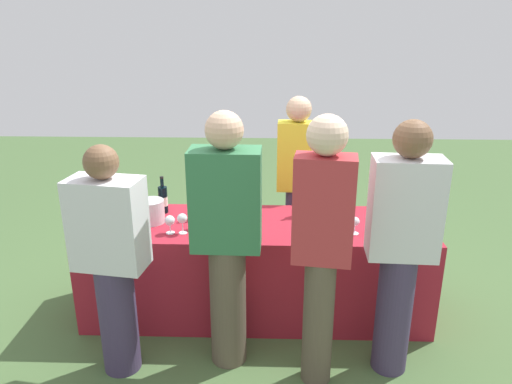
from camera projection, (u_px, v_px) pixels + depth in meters
The scene contains 22 objects.
ground_plane at pixel (256, 309), 3.92m from camera, with size 12.00×12.00×0.00m, color #476638.
tasting_table at pixel (256, 268), 3.79m from camera, with size 2.60×0.76×0.75m, color maroon.
wine_bottle_0 at pixel (137, 201), 3.80m from camera, with size 0.08×0.08×0.31m.
wine_bottle_1 at pixel (163, 199), 3.84m from camera, with size 0.07×0.07×0.30m.
wine_bottle_2 at pixel (204, 204), 3.75m from camera, with size 0.08×0.08×0.30m.
wine_bottle_3 at pixel (222, 203), 3.78m from camera, with size 0.07×0.07×0.30m.
wine_bottle_4 at pixel (251, 204), 3.73m from camera, with size 0.07×0.07×0.31m.
wine_bottle_5 at pixel (307, 200), 3.80m from camera, with size 0.07×0.07×0.32m.
wine_bottle_6 at pixel (321, 201), 3.79m from camera, with size 0.07×0.07×0.32m.
wine_bottle_7 at pixel (341, 202), 3.79m from camera, with size 0.07×0.07×0.31m.
wine_glass_0 at pixel (139, 215), 3.57m from camera, with size 0.07×0.07×0.13m.
wine_glass_1 at pixel (170, 221), 3.47m from camera, with size 0.07×0.07×0.14m.
wine_glass_2 at pixel (182, 219), 3.46m from camera, with size 0.07×0.07×0.15m.
wine_glass_3 at pixel (198, 215), 3.55m from camera, with size 0.06×0.06×0.14m.
wine_glass_4 at pixel (332, 222), 3.42m from camera, with size 0.07×0.07×0.15m.
wine_glass_5 at pixel (355, 222), 3.46m from camera, with size 0.07×0.07×0.13m.
ice_bucket at pixel (151, 211), 3.66m from camera, with size 0.20×0.20×0.17m, color silver.
server_pouring at pixel (297, 179), 4.25m from camera, with size 0.35×0.22×1.61m.
guest_0 at pixel (112, 258), 3.01m from camera, with size 0.47×0.31×1.53m.
guest_1 at pixel (227, 236), 3.05m from camera, with size 0.44×0.25×1.71m.
guest_2 at pixel (322, 243), 2.85m from camera, with size 0.37×0.24×1.73m.
guest_3 at pixel (401, 244), 2.98m from camera, with size 0.43×0.25×1.68m.
Camera 1 is at (0.10, -3.38, 2.21)m, focal length 34.14 mm.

